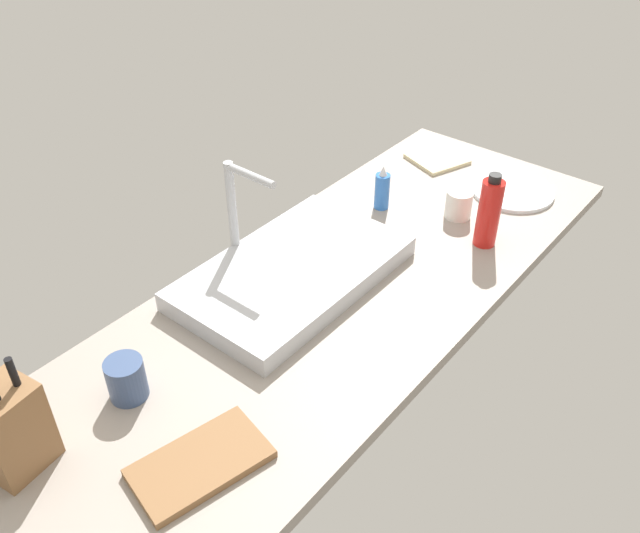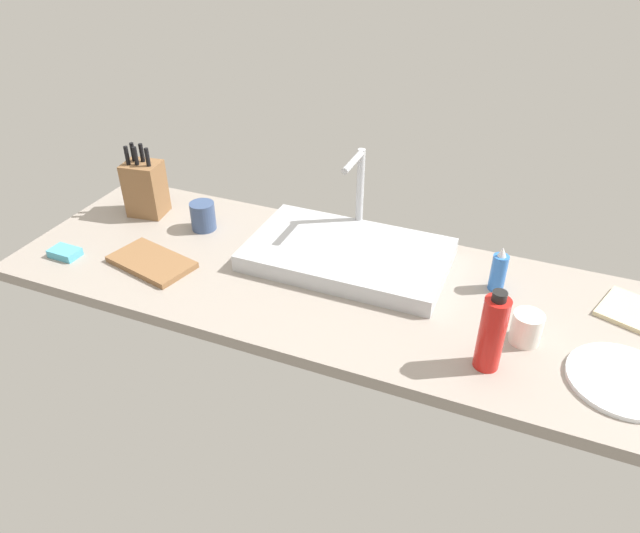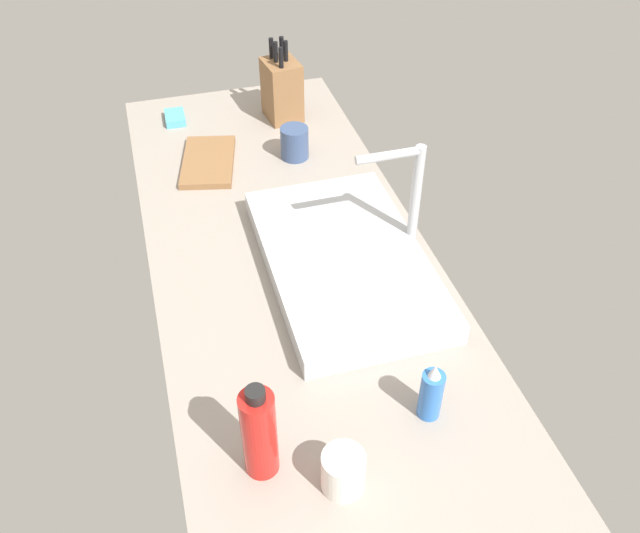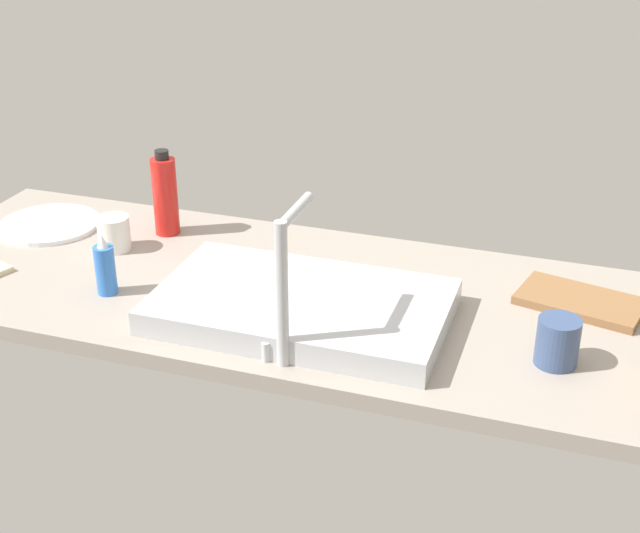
# 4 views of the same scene
# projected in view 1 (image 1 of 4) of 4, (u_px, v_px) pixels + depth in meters

# --- Properties ---
(countertop_slab) EXTENTS (1.96, 0.67, 0.04)m
(countertop_slab) POSITION_uv_depth(u_px,v_px,m) (326.00, 303.00, 1.68)
(countertop_slab) COLOR gray
(countertop_slab) RESTS_ON ground
(sink_basin) EXTENTS (0.60, 0.35, 0.05)m
(sink_basin) POSITION_uv_depth(u_px,v_px,m) (293.00, 272.00, 1.71)
(sink_basin) COLOR #B7BABF
(sink_basin) RESTS_ON countertop_slab
(faucet) EXTENTS (0.06, 0.16, 0.29)m
(faucet) POSITION_uv_depth(u_px,v_px,m) (237.00, 206.00, 1.68)
(faucet) COLOR #B7BABF
(faucet) RESTS_ON countertop_slab
(knife_block) EXTENTS (0.13, 0.11, 0.25)m
(knife_block) POSITION_uv_depth(u_px,v_px,m) (9.00, 429.00, 1.22)
(knife_block) COLOR brown
(knife_block) RESTS_ON countertop_slab
(cutting_board) EXTENTS (0.28, 0.20, 0.02)m
(cutting_board) POSITION_uv_depth(u_px,v_px,m) (200.00, 463.00, 1.26)
(cutting_board) COLOR brown
(cutting_board) RESTS_ON countertop_slab
(soap_bottle) EXTENTS (0.04, 0.04, 0.14)m
(soap_bottle) POSITION_uv_depth(u_px,v_px,m) (382.00, 190.00, 1.97)
(soap_bottle) COLOR blue
(soap_bottle) RESTS_ON countertop_slab
(water_bottle) EXTENTS (0.06, 0.06, 0.22)m
(water_bottle) POSITION_uv_depth(u_px,v_px,m) (489.00, 212.00, 1.80)
(water_bottle) COLOR red
(water_bottle) RESTS_ON countertop_slab
(dinner_plate) EXTENTS (0.25, 0.25, 0.01)m
(dinner_plate) POSITION_uv_depth(u_px,v_px,m) (512.00, 191.00, 2.07)
(dinner_plate) COLOR white
(dinner_plate) RESTS_ON countertop_slab
(dish_towel) EXTENTS (0.21, 0.20, 0.01)m
(dish_towel) POSITION_uv_depth(u_px,v_px,m) (437.00, 159.00, 2.24)
(dish_towel) COLOR beige
(dish_towel) RESTS_ON countertop_slab
(coffee_mug) EXTENTS (0.08, 0.08, 0.08)m
(coffee_mug) POSITION_uv_depth(u_px,v_px,m) (459.00, 204.00, 1.94)
(coffee_mug) COLOR silver
(coffee_mug) RESTS_ON countertop_slab
(ceramic_cup) EXTENTS (0.08, 0.08, 0.09)m
(ceramic_cup) POSITION_uv_depth(u_px,v_px,m) (126.00, 379.00, 1.38)
(ceramic_cup) COLOR #384C75
(ceramic_cup) RESTS_ON countertop_slab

